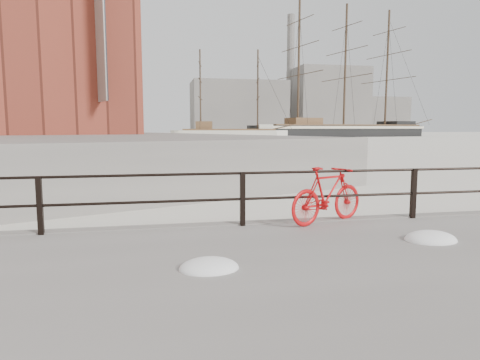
{
  "coord_description": "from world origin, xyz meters",
  "views": [
    {
      "loc": [
        -8.56,
        -7.78,
        2.15
      ],
      "look_at": [
        -6.72,
        1.5,
        1.0
      ],
      "focal_mm": 32.0,
      "sensor_mm": 36.0,
      "label": 1
    }
  ],
  "objects_px": {
    "barque_black": "(343,137)",
    "bicycle": "(327,195)",
    "schooner_mid": "(229,139)",
    "schooner_left": "(42,141)"
  },
  "relations": [
    {
      "from": "barque_black",
      "to": "schooner_mid",
      "type": "relative_size",
      "value": 2.31
    },
    {
      "from": "barque_black",
      "to": "bicycle",
      "type": "bearing_deg",
      "value": -128.34
    },
    {
      "from": "schooner_mid",
      "to": "schooner_left",
      "type": "distance_m",
      "value": 34.77
    },
    {
      "from": "barque_black",
      "to": "schooner_mid",
      "type": "xyz_separation_m",
      "value": [
        -31.17,
        -13.78,
        0.0
      ]
    },
    {
      "from": "bicycle",
      "to": "schooner_left",
      "type": "bearing_deg",
      "value": 84.08
    },
    {
      "from": "bicycle",
      "to": "schooner_left",
      "type": "height_order",
      "value": "schooner_left"
    },
    {
      "from": "bicycle",
      "to": "schooner_left",
      "type": "xyz_separation_m",
      "value": [
        -21.41,
        67.51,
        -0.89
      ]
    },
    {
      "from": "bicycle",
      "to": "schooner_mid",
      "type": "distance_m",
      "value": 79.32
    },
    {
      "from": "barque_black",
      "to": "schooner_left",
      "type": "xyz_separation_m",
      "value": [
        -64.17,
        -24.73,
        0.0
      ]
    },
    {
      "from": "barque_black",
      "to": "schooner_left",
      "type": "distance_m",
      "value": 68.77
    }
  ]
}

